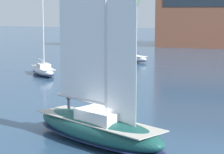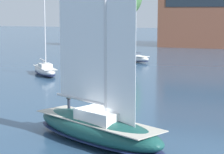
% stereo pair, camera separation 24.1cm
% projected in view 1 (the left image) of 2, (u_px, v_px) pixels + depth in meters
% --- Properties ---
extents(ground_plane, '(400.00, 400.00, 0.00)m').
position_uv_depth(ground_plane, '(97.00, 143.00, 28.57)').
color(ground_plane, '#2D4C6B').
extents(sailboat_main, '(11.55, 7.92, 15.56)m').
position_uv_depth(sailboat_main, '(97.00, 125.00, 28.37)').
color(sailboat_main, '#194C47').
rests_on(sailboat_main, ground).
extents(sailboat_moored_mid_channel, '(6.76, 7.12, 10.56)m').
position_uv_depth(sailboat_moored_mid_channel, '(43.00, 70.00, 59.08)').
color(sailboat_moored_mid_channel, silver).
rests_on(sailboat_moored_mid_channel, ground).
extents(sailboat_moored_far_slip, '(8.00, 5.92, 10.94)m').
position_uv_depth(sailboat_moored_far_slip, '(130.00, 57.00, 75.05)').
color(sailboat_moored_far_slip, white).
rests_on(sailboat_moored_far_slip, ground).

